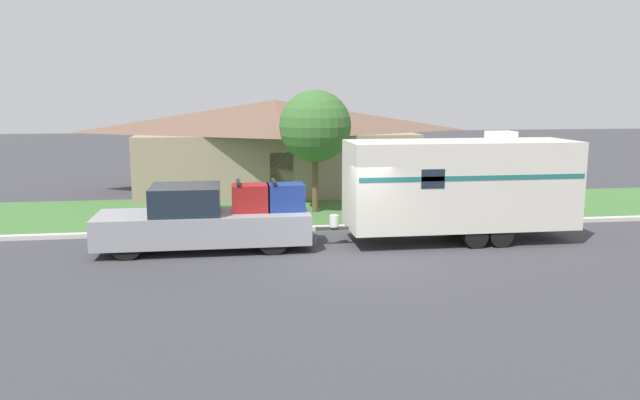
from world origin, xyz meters
TOP-DOWN VIEW (x-y plane):
  - ground_plane at (0.00, 0.00)m, footprint 120.00×120.00m
  - curb_strip at (0.00, 3.75)m, footprint 80.00×0.30m
  - lawn_strip at (0.00, 7.40)m, footprint 80.00×7.00m
  - house_across_street at (-1.16, 13.13)m, footprint 13.37×7.77m
  - pickup_truck at (-4.04, 1.62)m, footprint 6.28×2.07m
  - travel_trailer at (3.71, 1.62)m, footprint 8.01×2.30m
  - mailbox at (-2.30, 4.51)m, footprint 0.48×0.20m
  - tree_in_yard at (-0.08, 6.95)m, footprint 2.75×2.75m

SIDE VIEW (x-z plane):
  - ground_plane at x=0.00m, z-range 0.00..0.00m
  - lawn_strip at x=0.00m, z-range 0.00..0.03m
  - curb_strip at x=0.00m, z-range 0.00..0.14m
  - pickup_truck at x=-4.04m, z-range -0.12..1.92m
  - mailbox at x=-2.30m, z-range 0.37..1.77m
  - travel_trailer at x=3.71m, z-range 0.08..3.49m
  - house_across_street at x=-1.16m, z-range 0.08..4.35m
  - tree_in_yard at x=-0.08m, z-range 0.97..5.68m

